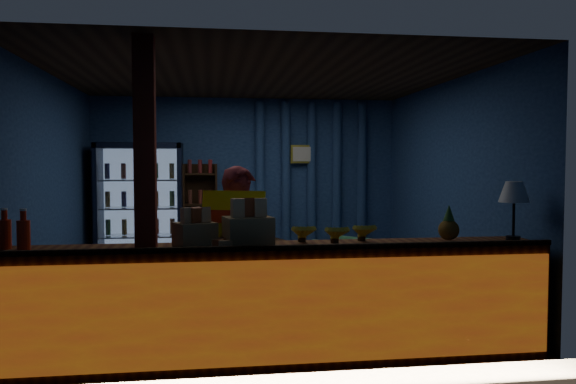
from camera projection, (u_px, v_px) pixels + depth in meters
name	position (u px, v px, depth m)	size (l,w,h in m)	color
ground	(259.00, 303.00, 6.48)	(4.60, 4.60, 0.00)	#515154
room_walls	(259.00, 167.00, 6.40)	(4.60, 4.60, 4.60)	navy
counter	(279.00, 303.00, 4.56)	(4.40, 0.57, 0.99)	brown
support_post	(146.00, 204.00, 4.39)	(0.16, 0.16, 2.60)	maroon
beverage_cooler	(141.00, 210.00, 8.11)	(1.20, 0.62, 1.90)	black
bottle_shelf	(200.00, 218.00, 8.38)	(0.50, 0.28, 1.60)	#311E0F
curtain_folds	(311.00, 183.00, 8.66)	(1.74, 0.14, 2.50)	navy
framed_picture	(302.00, 154.00, 8.58)	(0.36, 0.04, 0.28)	gold
shopkeeper	(241.00, 256.00, 4.97)	(0.58, 0.38, 1.59)	maroon
green_chair	(342.00, 257.00, 7.89)	(0.61, 0.63, 0.57)	#5AB574
side_table	(264.00, 258.00, 8.00)	(0.68, 0.59, 0.62)	#311E0F
yellow_sign	(233.00, 217.00, 4.70)	(0.55, 0.28, 0.43)	#FEFF0D
soda_bottles	(14.00, 233.00, 4.31)	(0.26, 0.18, 0.32)	red
snack_box_left	(248.00, 229.00, 4.49)	(0.42, 0.36, 0.39)	tan
snack_box_centre	(195.00, 233.00, 4.47)	(0.37, 0.35, 0.32)	tan
pastry_tray	(225.00, 244.00, 4.42)	(0.43, 0.43, 0.07)	silver
banana_bunches	(334.00, 233.00, 4.71)	(0.75, 0.29, 0.16)	yellow
table_lamp	(514.00, 194.00, 4.81)	(0.26, 0.26, 0.51)	black
pineapple	(449.00, 227.00, 4.77)	(0.18, 0.18, 0.30)	#8C5F19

